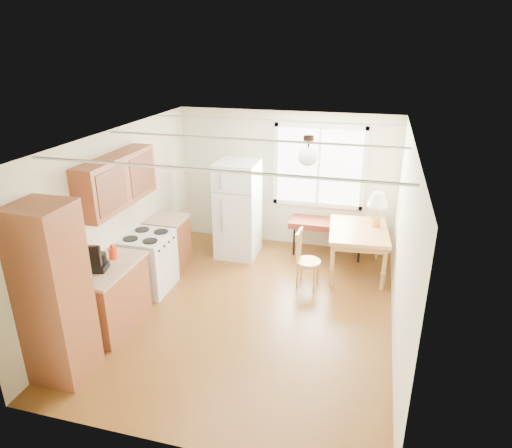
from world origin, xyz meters
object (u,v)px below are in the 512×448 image
(refrigerator, at_px, (238,210))
(bench, at_px, (328,225))
(chair, at_px, (303,255))
(dining_table, at_px, (358,235))

(refrigerator, height_order, bench, refrigerator)
(bench, bearing_deg, refrigerator, -166.03)
(chair, bearing_deg, bench, 82.63)
(bench, relative_size, dining_table, 1.05)
(dining_table, distance_m, chair, 1.04)
(refrigerator, xyz_separation_m, chair, (1.32, -0.81, -0.35))
(refrigerator, distance_m, chair, 1.59)
(bench, xyz_separation_m, dining_table, (0.55, -0.57, 0.10))
(bench, bearing_deg, chair, -102.32)
(refrigerator, distance_m, bench, 1.65)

